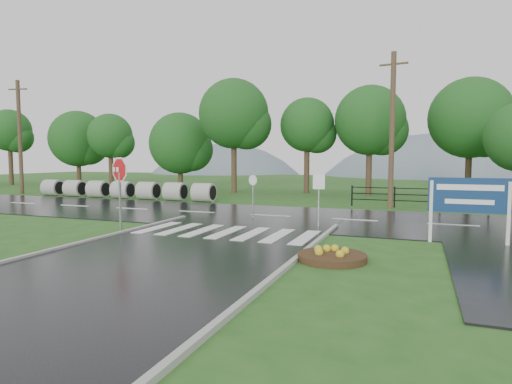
% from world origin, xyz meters
% --- Properties ---
extents(ground, '(120.00, 120.00, 0.00)m').
position_xyz_m(ground, '(0.00, 0.00, 0.00)').
color(ground, '#25541C').
rests_on(ground, ground).
extents(main_road, '(90.00, 8.00, 0.04)m').
position_xyz_m(main_road, '(0.00, 10.00, 0.00)').
color(main_road, black).
rests_on(main_road, ground).
extents(walkway, '(2.20, 11.00, 0.04)m').
position_xyz_m(walkway, '(8.50, 4.00, 0.00)').
color(walkway, black).
rests_on(walkway, ground).
extents(crosswalk, '(6.50, 2.80, 0.02)m').
position_xyz_m(crosswalk, '(0.00, 5.00, 0.06)').
color(crosswalk, silver).
rests_on(crosswalk, ground).
extents(curb_right, '(0.15, 24.00, 0.12)m').
position_xyz_m(curb_right, '(3.55, -4.00, 0.00)').
color(curb_right, '#A3A39B').
rests_on(curb_right, ground).
extents(fence_west, '(9.58, 0.08, 1.20)m').
position_xyz_m(fence_west, '(7.75, 16.00, 0.72)').
color(fence_west, black).
rests_on(fence_west, ground).
extents(hills, '(102.00, 48.00, 48.00)m').
position_xyz_m(hills, '(3.49, 65.00, -15.54)').
color(hills, slate).
rests_on(hills, ground).
extents(treeline, '(83.20, 5.20, 10.00)m').
position_xyz_m(treeline, '(1.00, 24.00, 0.00)').
color(treeline, '#164918').
rests_on(treeline, ground).
extents(culvert_pipes, '(13.90, 1.20, 1.20)m').
position_xyz_m(culvert_pipes, '(-12.52, 15.00, 0.60)').
color(culvert_pipes, '#9E9B93').
rests_on(culvert_pipes, ground).
extents(stop_sign, '(1.28, 0.46, 3.02)m').
position_xyz_m(stop_sign, '(-4.28, 4.37, 2.08)').
color(stop_sign, '#939399').
rests_on(stop_sign, ground).
extents(estate_billboard, '(2.48, 0.11, 2.17)m').
position_xyz_m(estate_billboard, '(8.16, 6.01, 1.49)').
color(estate_billboard, silver).
rests_on(estate_billboard, ground).
extents(flower_bed, '(1.89, 1.89, 0.38)m').
position_xyz_m(flower_bed, '(4.46, 2.22, 0.14)').
color(flower_bed, '#332111').
rests_on(flower_bed, ground).
extents(reg_sign_small, '(0.47, 0.11, 2.14)m').
position_xyz_m(reg_sign_small, '(2.89, 7.57, 1.52)').
color(reg_sign_small, '#939399').
rests_on(reg_sign_small, ground).
extents(reg_sign_round, '(0.45, 0.16, 2.02)m').
position_xyz_m(reg_sign_round, '(-0.49, 8.96, 1.30)').
color(reg_sign_round, '#939399').
rests_on(reg_sign_round, ground).
extents(utility_pole_west, '(1.55, 0.42, 8.79)m').
position_xyz_m(utility_pole_west, '(-22.54, 15.50, 4.47)').
color(utility_pole_west, '#473523').
rests_on(utility_pole_west, ground).
extents(utility_pole_east, '(1.52, 0.30, 8.55)m').
position_xyz_m(utility_pole_east, '(5.18, 15.50, 4.35)').
color(utility_pole_east, '#473523').
rests_on(utility_pole_east, ground).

